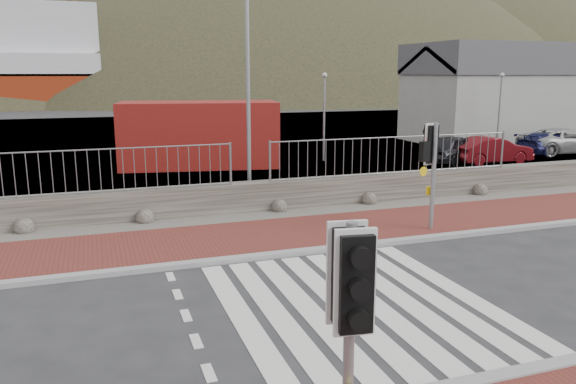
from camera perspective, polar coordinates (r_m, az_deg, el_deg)
name	(u,v)px	position (r m, az deg, el deg)	size (l,w,h in m)	color
ground	(356,304)	(10.44, 6.94, -11.22)	(220.00, 220.00, 0.00)	#28282B
sidewalk_far	(279,235)	(14.36, -0.95, -4.43)	(40.00, 3.00, 0.08)	maroon
kerb_far	(299,252)	(13.01, 1.13, -6.15)	(40.00, 0.25, 0.12)	gray
zebra_crossing	(356,304)	(10.44, 6.94, -11.19)	(4.62, 5.60, 0.01)	silver
gravel_strip	(257,217)	(16.21, -3.16, -2.56)	(40.00, 1.50, 0.06)	#59544C
stone_wall	(250,197)	(16.86, -3.92, -0.53)	(40.00, 0.60, 0.90)	#403C35
railing	(250,153)	(16.48, -3.85, 4.01)	(18.07, 0.07, 1.22)	gray
quay	(165,138)	(36.97, -12.40, 5.36)	(120.00, 40.00, 0.50)	#4C4C4F
water	(129,107)	(71.74, -15.83, 8.28)	(220.00, 50.00, 0.05)	#3F4C54
harbor_building	(510,92)	(37.46, 21.62, 9.39)	(12.20, 6.20, 5.80)	#9E9E99
hills_backdrop	(167,231)	(100.85, -12.15, -3.89)	(254.00, 90.00, 100.00)	#282C1A
traffic_signal_near	(350,300)	(5.46, 6.31, -10.89)	(0.43, 0.29, 2.76)	gray
traffic_signal_far	(433,154)	(14.89, 14.56, 3.80)	(0.70, 0.34, 2.87)	gray
streetlight	(252,74)	(17.32, -3.70, 11.88)	(1.53, 0.21, 7.23)	gray
shipping_container	(199,134)	(25.41, -8.99, 5.82)	(6.87, 2.86, 2.86)	maroon
car_a	(456,149)	(27.21, 16.66, 4.23)	(1.56, 3.87, 1.32)	black
car_b	(492,150)	(27.51, 20.01, 4.01)	(1.32, 3.77, 1.24)	#600D13
car_c	(548,143)	(31.83, 24.94, 4.52)	(1.60, 3.93, 1.14)	#161744
car_d	(565,141)	(32.41, 26.31, 4.66)	(2.18, 4.73, 1.31)	#A3A3A3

